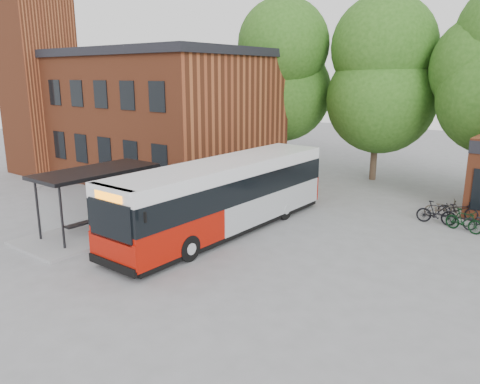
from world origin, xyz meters
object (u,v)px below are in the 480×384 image
Objects in this scene: bicycle_3 at (464,221)px; bicycle_1 at (436,213)px; city_bus at (225,197)px; bicycle_0 at (444,208)px; bicycle_2 at (458,209)px; bus_shelter at (98,201)px.

bicycle_1 is at bearing 87.33° from bicycle_3.
bicycle_1 is at bearing 43.64° from city_bus.
bicycle_2 is at bearing -98.66° from bicycle_0.
bicycle_0 is at bearing 48.72° from city_bus.
bicycle_3 is (8.60, 6.50, -1.09)m from city_bus.
city_bus is 7.36× the size of bicycle_3.
bicycle_1 is 1.06× the size of bicycle_3.
bicycle_1 is 1.38m from bicycle_3.
city_bus is 6.74× the size of bicycle_2.
bicycle_2 is at bearing 34.73° from bicycle_3.
bicycle_2 is at bearing 46.88° from city_bus.
city_bus reaches higher than bicycle_1.
bus_shelter reaches higher than bicycle_0.
bus_shelter is 4.08× the size of bicycle_3.
bicycle_2 is 2.01m from bicycle_3.
bicycle_3 is at bearing 37.26° from city_bus.
bicycle_1 reaches higher than bicycle_0.
bicycle_1 is 1.61m from bicycle_2.
bicycle_0 is 0.96× the size of bicycle_2.
bus_shelter reaches higher than bicycle_1.
bus_shelter is at bearing -141.01° from city_bus.
bicycle_3 is (1.31, -0.40, -0.03)m from bicycle_1.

